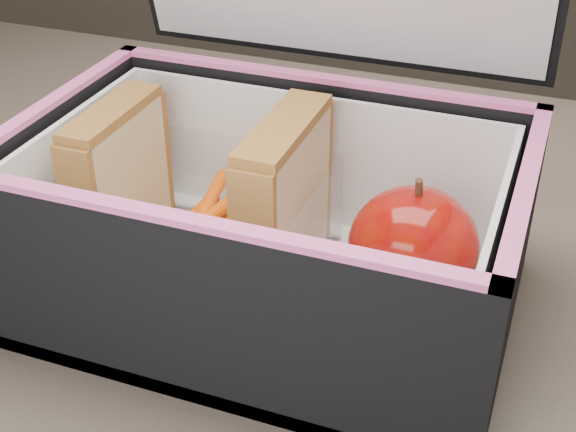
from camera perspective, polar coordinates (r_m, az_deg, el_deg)
name	(u,v)px	position (r m, az deg, el deg)	size (l,w,h in m)	color
kitchen_table	(250,363)	(0.64, -2.74, -10.42)	(1.20, 0.80, 0.75)	brown
lunch_bag	(271,210)	(0.52, -1.24, 0.40)	(0.32, 0.26, 0.32)	black
plastic_tub	(201,218)	(0.55, -6.24, -0.15)	(0.17, 0.12, 0.07)	white
sandwich_left	(119,177)	(0.57, -11.93, 2.74)	(0.03, 0.09, 0.11)	beige
sandwich_right	(284,203)	(0.52, -0.27, 0.92)	(0.03, 0.10, 0.11)	beige
carrot_sticks	(205,230)	(0.57, -5.89, -0.99)	(0.05, 0.13, 0.03)	orange
paper_napkin	(414,299)	(0.53, 8.95, -5.88)	(0.08, 0.08, 0.01)	white
red_apple	(413,246)	(0.51, 8.89, -2.15)	(0.09, 0.09, 0.09)	#81000C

